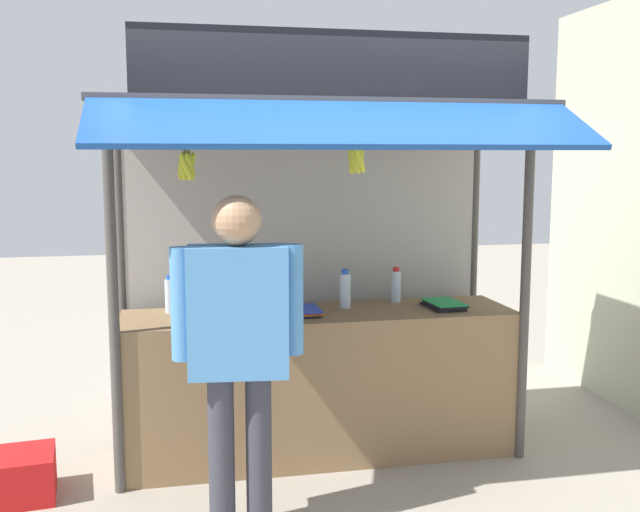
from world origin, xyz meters
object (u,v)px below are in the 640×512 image
at_px(water_bottle_far_right, 396,286).
at_px(vendor_person, 238,334).
at_px(water_bottle_rear_center, 251,289).
at_px(water_bottle_right, 345,290).
at_px(plastic_crate, 20,476).
at_px(water_bottle_left, 199,288).
at_px(banana_bunch_leftmost, 356,159).
at_px(magazine_stack_mid_right, 444,305).
at_px(banana_bunch_inner_left, 187,166).
at_px(water_bottle_back_left, 170,295).
at_px(magazine_stack_mid_left, 305,311).

bearing_deg(water_bottle_far_right, vendor_person, -135.96).
distance_m(water_bottle_far_right, water_bottle_rear_center, 0.96).
distance_m(water_bottle_far_right, water_bottle_right, 0.40).
xyz_separation_m(water_bottle_far_right, water_bottle_right, (-0.38, -0.13, 0.01)).
bearing_deg(water_bottle_right, plastic_crate, -168.93).
relative_size(water_bottle_far_right, water_bottle_left, 0.81).
height_order(water_bottle_right, banana_bunch_leftmost, banana_bunch_leftmost).
bearing_deg(water_bottle_left, banana_bunch_leftmost, -37.19).
height_order(water_bottle_left, magazine_stack_mid_right, water_bottle_left).
height_order(banana_bunch_inner_left, plastic_crate, banana_bunch_inner_left).
bearing_deg(banana_bunch_leftmost, vendor_person, -146.08).
bearing_deg(water_bottle_rear_center, water_bottle_back_left, -175.59).
relative_size(water_bottle_rear_center, banana_bunch_inner_left, 0.84).
height_order(water_bottle_right, plastic_crate, water_bottle_right).
bearing_deg(plastic_crate, magazine_stack_mid_left, 8.58).
xyz_separation_m(vendor_person, plastic_crate, (-1.16, 0.60, -0.89)).
distance_m(magazine_stack_mid_left, vendor_person, 0.99).
distance_m(water_bottle_left, banana_bunch_leftmost, 1.34).
bearing_deg(vendor_person, water_bottle_rear_center, 86.70).
height_order(magazine_stack_mid_right, magazine_stack_mid_left, magazine_stack_mid_right).
bearing_deg(magazine_stack_mid_left, plastic_crate, -171.42).
bearing_deg(water_bottle_left, vendor_person, -82.70).
xyz_separation_m(water_bottle_back_left, banana_bunch_leftmost, (1.03, -0.59, 0.84)).
bearing_deg(water_bottle_rear_center, magazine_stack_mid_right, -11.63).
relative_size(water_bottle_back_left, vendor_person, 0.14).
relative_size(water_bottle_left, magazine_stack_mid_left, 0.97).
bearing_deg(plastic_crate, water_bottle_far_right, 12.32).
bearing_deg(plastic_crate, banana_bunch_inner_left, -7.79).
height_order(magazine_stack_mid_left, plastic_crate, magazine_stack_mid_left).
xyz_separation_m(water_bottle_right, plastic_crate, (-1.92, -0.38, -0.90)).
height_order(water_bottle_back_left, vendor_person, vendor_person).
bearing_deg(water_bottle_right, magazine_stack_mid_left, -155.38).
bearing_deg(water_bottle_far_right, plastic_crate, -167.68).
relative_size(water_bottle_far_right, water_bottle_back_left, 0.99).
bearing_deg(water_bottle_far_right, banana_bunch_inner_left, -155.12).
distance_m(magazine_stack_mid_left, banana_bunch_inner_left, 1.19).
height_order(water_bottle_far_right, water_bottle_left, water_bottle_left).
relative_size(water_bottle_far_right, water_bottle_right, 0.93).
distance_m(magazine_stack_mid_right, banana_bunch_leftmost, 1.21).
height_order(water_bottle_back_left, banana_bunch_leftmost, banana_bunch_leftmost).
bearing_deg(banana_bunch_inner_left, magazine_stack_mid_left, 28.15).
bearing_deg(water_bottle_rear_center, water_bottle_far_right, 0.37).
xyz_separation_m(water_bottle_far_right, magazine_stack_mid_right, (0.24, -0.25, -0.09)).
distance_m(water_bottle_back_left, plastic_crate, 1.31).
bearing_deg(vendor_person, water_bottle_right, 58.11).
bearing_deg(water_bottle_left, water_bottle_rear_center, -3.20).
distance_m(water_bottle_right, magazine_stack_mid_left, 0.32).
distance_m(magazine_stack_mid_right, vendor_person, 1.63).
xyz_separation_m(water_bottle_right, magazine_stack_mid_right, (0.62, -0.13, -0.10)).
relative_size(water_bottle_left, water_bottle_back_left, 1.22).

